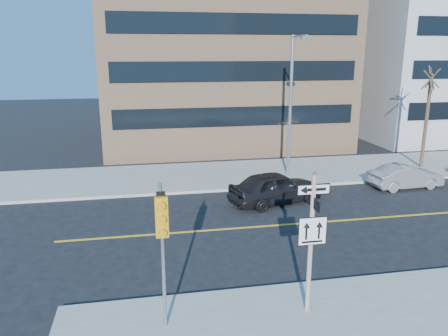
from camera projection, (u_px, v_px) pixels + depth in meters
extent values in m
plane|color=black|center=(280.00, 272.00, 14.83)|extent=(120.00, 120.00, 0.00)
cylinder|color=silver|center=(310.00, 245.00, 11.91)|extent=(0.13, 0.13, 4.00)
cylinder|color=gray|center=(314.00, 174.00, 11.38)|extent=(0.10, 0.10, 0.06)
cube|color=black|center=(314.00, 189.00, 11.49)|extent=(0.92, 0.03, 0.30)
cube|color=black|center=(313.00, 202.00, 11.58)|extent=(0.03, 0.92, 0.30)
cube|color=white|center=(312.00, 231.00, 11.71)|extent=(0.80, 0.03, 0.80)
cylinder|color=gray|center=(163.00, 258.00, 11.19)|extent=(0.09, 0.09, 4.00)
cube|color=orange|center=(162.00, 217.00, 10.69)|extent=(0.32, 0.22, 1.05)
sphere|color=#8C0705|center=(161.00, 205.00, 10.48)|extent=(0.17, 0.17, 0.17)
sphere|color=black|center=(162.00, 218.00, 10.57)|extent=(0.17, 0.17, 0.17)
sphere|color=black|center=(162.00, 232.00, 10.67)|extent=(0.17, 0.17, 0.17)
imported|color=black|center=(276.00, 188.00, 21.41)|extent=(3.11, 5.05, 1.60)
imported|color=slate|center=(406.00, 176.00, 23.85)|extent=(1.66, 4.05, 1.30)
cylinder|color=gray|center=(290.00, 108.00, 24.92)|extent=(0.18, 0.18, 8.00)
cylinder|color=gray|center=(299.00, 36.00, 22.96)|extent=(0.10, 2.20, 0.10)
cube|color=gray|center=(306.00, 37.00, 22.04)|extent=(0.55, 0.30, 0.16)
cylinder|color=#3B3123|center=(426.00, 122.00, 27.10)|extent=(0.22, 0.22, 5.80)
cube|color=tan|center=(215.00, 30.00, 36.59)|extent=(18.00, 18.00, 18.00)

